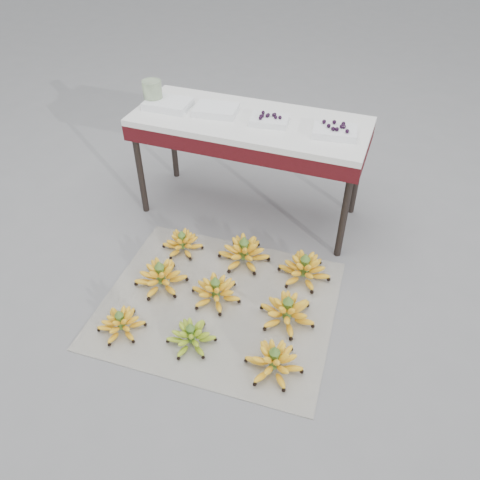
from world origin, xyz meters
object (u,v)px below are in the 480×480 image
(bunch_back_right, at_px, (304,269))
(tray_far_left, at_px, (168,104))
(bunch_mid_right, at_px, (287,312))
(glass_jar, at_px, (153,93))
(bunch_front_center, at_px, (191,336))
(bunch_mid_left, at_px, (161,277))
(tray_left, at_px, (216,110))
(tray_right, at_px, (269,120))
(tray_far_right, at_px, (335,131))
(vendor_table, at_px, (249,130))
(newspaper_mat, at_px, (219,303))
(bunch_back_center, at_px, (244,252))
(bunch_front_left, at_px, (121,323))
(bunch_front_right, at_px, (274,361))
(bunch_back_left, at_px, (183,243))
(bunch_mid_center, at_px, (216,291))

(bunch_back_right, height_order, tray_far_left, tray_far_left)
(bunch_mid_right, relative_size, glass_jar, 2.48)
(bunch_front_center, xyz_separation_m, bunch_mid_left, (-0.34, 0.32, 0.01))
(bunch_back_right, xyz_separation_m, tray_left, (-0.74, 0.51, 0.64))
(tray_left, bearing_deg, bunch_mid_left, -90.77)
(tray_right, bearing_deg, tray_far_left, -179.06)
(tray_far_right, height_order, glass_jar, glass_jar)
(bunch_mid_right, relative_size, vendor_table, 0.26)
(tray_far_left, bearing_deg, tray_left, 4.89)
(bunch_mid_left, bearing_deg, bunch_mid_right, -0.69)
(bunch_mid_right, bearing_deg, tray_far_left, 158.94)
(newspaper_mat, height_order, bunch_back_center, bunch_back_center)
(tray_left, bearing_deg, newspaper_mat, -67.98)
(newspaper_mat, relative_size, bunch_front_center, 4.61)
(tray_far_left, distance_m, glass_jar, 0.12)
(bunch_back_center, bearing_deg, bunch_front_left, -108.41)
(bunch_back_center, relative_size, tray_right, 1.51)
(bunch_mid_right, bearing_deg, bunch_front_right, -68.29)
(bunch_back_left, distance_m, tray_far_left, 0.87)
(bunch_front_left, bearing_deg, bunch_front_center, 0.79)
(bunch_back_left, relative_size, bunch_back_right, 0.98)
(newspaper_mat, xyz_separation_m, bunch_front_center, (-0.03, -0.30, 0.05))
(bunch_mid_center, bearing_deg, tray_far_left, 151.84)
(bunch_front_right, distance_m, tray_left, 1.54)
(bunch_front_left, bearing_deg, vendor_table, 71.14)
(bunch_front_left, relative_size, bunch_mid_center, 0.73)
(bunch_back_right, bearing_deg, bunch_mid_left, -156.52)
(tray_left, bearing_deg, bunch_front_right, -57.05)
(newspaper_mat, distance_m, bunch_mid_right, 0.39)
(bunch_mid_right, distance_m, tray_right, 1.13)
(bunch_front_center, distance_m, bunch_back_left, 0.73)
(bunch_back_center, height_order, tray_right, tray_right)
(bunch_mid_center, bearing_deg, bunch_front_right, -13.01)
(bunch_front_center, bearing_deg, bunch_front_right, 5.54)
(bunch_front_left, relative_size, tray_far_left, 0.96)
(bunch_back_right, xyz_separation_m, tray_far_right, (-0.00, 0.48, 0.64))
(bunch_mid_center, distance_m, bunch_back_right, 0.54)
(bunch_mid_right, bearing_deg, newspaper_mat, -160.09)
(newspaper_mat, height_order, bunch_back_right, bunch_back_right)
(bunch_mid_left, xyz_separation_m, bunch_mid_center, (0.34, 0.01, -0.00))
(bunch_back_center, relative_size, vendor_table, 0.25)
(bunch_back_center, height_order, vendor_table, vendor_table)
(bunch_mid_center, bearing_deg, newspaper_mat, -20.30)
(bunch_front_right, height_order, glass_jar, glass_jar)
(bunch_front_right, xyz_separation_m, tray_right, (-0.41, 1.16, 0.64))
(newspaper_mat, distance_m, bunch_back_left, 0.52)
(bunch_front_center, height_order, glass_jar, glass_jar)
(tray_right, relative_size, glass_jar, 1.59)
(bunch_back_right, bearing_deg, newspaper_mat, -137.73)
(bunch_front_center, height_order, bunch_mid_center, bunch_mid_center)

